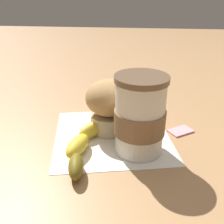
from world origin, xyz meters
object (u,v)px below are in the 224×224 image
at_px(banana, 81,146).
at_px(sugar_packet, 181,130).
at_px(muffin, 109,104).
at_px(coffee_cup, 140,116).

bearing_deg(banana, sugar_packet, -152.12).
bearing_deg(sugar_packet, muffin, 3.66).
bearing_deg(muffin, sugar_packet, -176.34).
relative_size(coffee_cup, banana, 0.80).
height_order(banana, sugar_packet, banana).
distance_m(banana, sugar_packet, 0.22).
distance_m(coffee_cup, sugar_packet, 0.14).
xyz_separation_m(coffee_cup, banana, (0.10, 0.03, -0.05)).
height_order(muffin, sugar_packet, muffin).
xyz_separation_m(muffin, banana, (0.04, 0.09, -0.05)).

